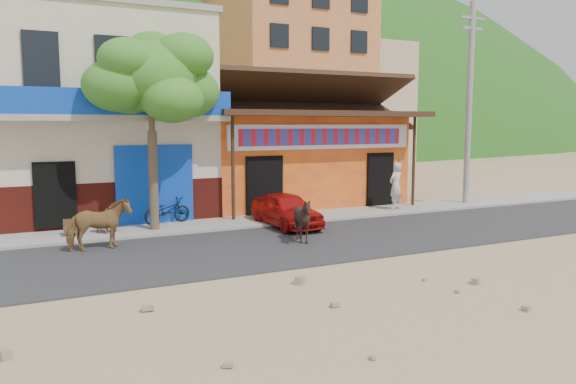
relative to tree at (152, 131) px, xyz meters
name	(u,v)px	position (x,y,z in m)	size (l,w,h in m)	color
ground	(392,257)	(4.60, -5.80, -3.12)	(120.00, 120.00, 0.00)	#9E825B
road	(340,238)	(4.60, -3.30, -3.10)	(60.00, 5.00, 0.04)	#28282B
sidewalk	(286,219)	(4.60, 0.20, -3.06)	(60.00, 2.00, 0.12)	gray
dance_club	(287,160)	(6.60, 4.20, -1.32)	(8.00, 6.00, 3.60)	orange
cafe_building	(100,119)	(-0.90, 4.20, 0.38)	(7.00, 6.00, 7.00)	beige
apartment_front	(288,85)	(13.60, 18.20, 2.88)	(9.00, 9.00, 12.00)	#CC723F
apartment_rear	(350,104)	(22.60, 24.20, 1.88)	(8.00, 8.00, 10.00)	tan
hillside	(74,59)	(4.60, 64.20, 8.88)	(100.00, 40.00, 24.00)	#194C14
tree	(152,131)	(0.00, 0.00, 0.00)	(3.00, 3.00, 6.00)	#2D721E
utility_pole	(469,104)	(12.80, 0.20, 1.00)	(0.24, 0.24, 8.00)	gray
cow_tan	(99,225)	(-1.88, -1.85, -2.41)	(0.72, 1.59, 1.34)	olive
cow_dark	(303,220)	(3.34, -3.38, -2.45)	(1.02, 1.15, 1.26)	black
red_car	(286,209)	(4.00, -1.00, -2.52)	(1.31, 3.26, 1.11)	#A50E0B
scooter	(167,211)	(0.60, 0.82, -2.58)	(0.56, 1.60, 0.84)	black
pedestrian	(396,186)	(9.10, 0.02, -2.11)	(0.65, 0.42, 1.77)	silver
cafe_chair_left	(71,221)	(-2.39, 0.11, -2.57)	(0.40, 0.40, 0.87)	#472717
cafe_chair_right	(106,216)	(-1.40, 0.11, -2.51)	(0.46, 0.46, 0.98)	#53301B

